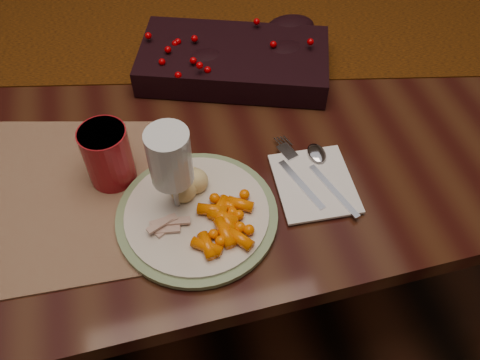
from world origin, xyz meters
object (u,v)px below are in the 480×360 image
object	(u,v)px
dining_table	(197,198)
centerpiece	(234,57)
napkin	(314,183)
wine_glass	(173,176)
red_cup	(108,155)
placemat_main	(80,209)
dinner_plate	(197,215)
turkey_shreds	(169,222)
baby_carrots	(227,224)
mashed_potatoes	(186,180)

from	to	relation	value
dining_table	centerpiece	world-z (taller)	centerpiece
napkin	wine_glass	xyz separation A→B (m)	(-0.24, 0.01, 0.09)
red_cup	placemat_main	bearing A→B (deg)	-139.28
dinner_plate	turkey_shreds	size ratio (longest dim) A/B	4.10
dining_table	dinner_plate	distance (m)	0.50
dining_table	baby_carrots	bearing A→B (deg)	-89.84
baby_carrots	dinner_plate	bearing A→B (deg)	135.20
turkey_shreds	dining_table	bearing A→B (deg)	75.34
centerpiece	placemat_main	distance (m)	0.44
dining_table	mashed_potatoes	xyz separation A→B (m)	(-0.05, -0.27, 0.41)
dinner_plate	mashed_potatoes	bearing A→B (deg)	96.18
centerpiece	baby_carrots	distance (m)	0.40
dinner_plate	napkin	bearing A→B (deg)	4.56
centerpiece	placemat_main	xyz separation A→B (m)	(-0.34, -0.28, -0.04)
dinner_plate	red_cup	xyz separation A→B (m)	(-0.12, 0.12, 0.05)
placemat_main	turkey_shreds	world-z (taller)	turkey_shreds
dining_table	wine_glass	world-z (taller)	wine_glass
mashed_potatoes	dinner_plate	bearing A→B (deg)	-83.82
dining_table	red_cup	distance (m)	0.50
centerpiece	red_cup	world-z (taller)	red_cup
centerpiece	baby_carrots	bearing A→B (deg)	-105.70
centerpiece	mashed_potatoes	xyz separation A→B (m)	(-0.16, -0.29, -0.00)
placemat_main	wine_glass	bearing A→B (deg)	-12.32
mashed_potatoes	placemat_main	bearing A→B (deg)	175.04
placemat_main	dining_table	bearing A→B (deg)	51.18
baby_carrots	mashed_potatoes	bearing A→B (deg)	116.65
wine_glass	centerpiece	bearing A→B (deg)	61.09
placemat_main	baby_carrots	world-z (taller)	baby_carrots
napkin	red_cup	bearing A→B (deg)	166.19
placemat_main	red_cup	distance (m)	0.10
baby_carrots	wine_glass	distance (m)	0.11
centerpiece	dinner_plate	world-z (taller)	centerpiece
dinner_plate	red_cup	size ratio (longest dim) A/B	2.42
turkey_shreds	napkin	xyz separation A→B (m)	(0.26, 0.03, -0.02)
centerpiece	mashed_potatoes	size ratio (longest dim) A/B	5.08
placemat_main	wine_glass	world-z (taller)	wine_glass
dining_table	napkin	xyz separation A→B (m)	(0.17, -0.30, 0.38)
placemat_main	baby_carrots	size ratio (longest dim) A/B	4.14
placemat_main	turkey_shreds	size ratio (longest dim) A/B	6.17
wine_glass	baby_carrots	bearing A→B (deg)	-43.10
dining_table	turkey_shreds	world-z (taller)	turkey_shreds
placemat_main	mashed_potatoes	xyz separation A→B (m)	(0.18, -0.02, 0.04)
centerpiece	baby_carrots	xyz separation A→B (m)	(-0.11, -0.39, -0.01)
turkey_shreds	napkin	distance (m)	0.26
napkin	red_cup	size ratio (longest dim) A/B	1.38
turkey_shreds	napkin	size ratio (longest dim) A/B	0.43
baby_carrots	napkin	world-z (taller)	baby_carrots
dining_table	centerpiece	distance (m)	0.43
baby_carrots	wine_glass	xyz separation A→B (m)	(-0.07, 0.06, 0.06)
placemat_main	napkin	bearing A→B (deg)	-3.95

